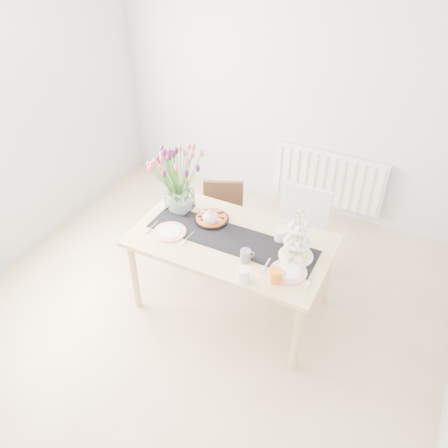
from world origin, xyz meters
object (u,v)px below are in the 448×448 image
at_px(mug_grey, 245,256).
at_px(mug_white, 243,275).
at_px(plate_left, 170,232).
at_px(tulip_vase, 178,171).
at_px(tart_tin, 212,219).
at_px(dining_table, 231,246).
at_px(plate_right, 288,272).
at_px(radiator, 328,179).
at_px(chair_brown, 223,216).
at_px(chair_white, 299,229).
at_px(teapot, 211,218).
at_px(cake_stand, 297,246).
at_px(cream_jug, 280,235).
at_px(mug_orange, 276,276).

xyz_separation_m(mug_grey, mug_white, (0.08, -0.20, 0.01)).
height_order(mug_white, plate_left, mug_white).
relative_size(tulip_vase, tart_tin, 2.37).
distance_m(dining_table, plate_right, 0.58).
bearing_deg(radiator, dining_table, -100.75).
relative_size(chair_brown, tart_tin, 2.62).
bearing_deg(tulip_vase, tart_tin, -4.66).
height_order(radiator, plate_right, plate_right).
height_order(radiator, mug_grey, mug_grey).
relative_size(chair_white, tulip_vase, 1.32).
bearing_deg(dining_table, mug_grey, -41.56).
xyz_separation_m(chair_white, mug_white, (-0.08, -1.02, 0.27)).
distance_m(teapot, mug_grey, 0.53).
xyz_separation_m(radiator, plate_right, (0.22, -1.89, 0.31)).
height_order(cake_stand, tart_tin, cake_stand).
height_order(radiator, chair_brown, chair_brown).
height_order(dining_table, plate_right, plate_right).
bearing_deg(cake_stand, dining_table, -177.56).
relative_size(teapot, plate_right, 0.76).
bearing_deg(chair_brown, cake_stand, -57.13).
distance_m(chair_white, plate_right, 0.85).
height_order(dining_table, mug_grey, mug_grey).
height_order(mug_white, plate_right, mug_white).
bearing_deg(tulip_vase, cream_jug, -0.37).
bearing_deg(plate_left, radiator, 66.59).
bearing_deg(plate_right, mug_white, -139.59).
bearing_deg(plate_left, mug_orange, -8.11).
xyz_separation_m(chair_brown, mug_orange, (0.89, -0.91, 0.36)).
height_order(tart_tin, plate_right, tart_tin).
distance_m(chair_brown, plate_left, 0.84).
bearing_deg(mug_white, cake_stand, 55.32).
height_order(tart_tin, mug_orange, mug_orange).
relative_size(cream_jug, plate_left, 0.36).
xyz_separation_m(chair_brown, tulip_vase, (-0.19, -0.45, 0.69)).
distance_m(tart_tin, plate_right, 0.86).
relative_size(dining_table, mug_orange, 15.21).
height_order(radiator, tulip_vase, tulip_vase).
xyz_separation_m(tart_tin, plate_right, (0.80, -0.31, -0.01)).
relative_size(plate_left, plate_right, 0.97).
bearing_deg(tulip_vase, chair_white, 26.01).
relative_size(chair_brown, mug_grey, 7.88).
height_order(cream_jug, plate_left, cream_jug).
height_order(chair_white, mug_white, chair_white).
height_order(chair_white, tulip_vase, tulip_vase).
relative_size(radiator, chair_white, 1.30).
bearing_deg(mug_white, chair_white, 82.18).
distance_m(tart_tin, plate_left, 0.37).
bearing_deg(chair_white, mug_orange, -82.73).
relative_size(cake_stand, plate_left, 1.45).
height_order(cake_stand, mug_orange, cake_stand).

